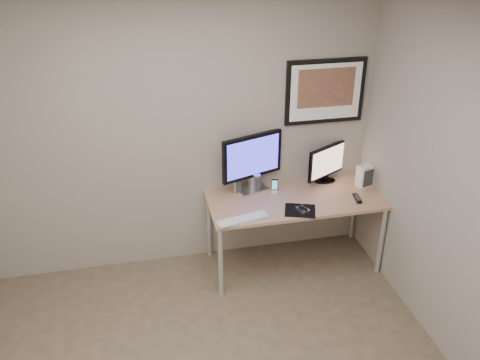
{
  "coord_description": "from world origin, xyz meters",
  "views": [
    {
      "loc": [
        -0.37,
        -2.51,
        3.03
      ],
      "look_at": [
        0.43,
        1.1,
        1.11
      ],
      "focal_mm": 38.0,
      "sensor_mm": 36.0,
      "label": 1
    }
  ],
  "objects_px": {
    "desk": "(295,204)",
    "phone_dock": "(275,185)",
    "fan_unit": "(365,176)",
    "speaker_left": "(237,184)",
    "framed_art": "(325,91)",
    "monitor_tv": "(327,163)",
    "speaker_right": "(257,183)",
    "monitor_large": "(252,160)",
    "keyboard": "(242,219)"
  },
  "relations": [
    {
      "from": "framed_art",
      "to": "fan_unit",
      "type": "distance_m",
      "value": 0.9
    },
    {
      "from": "desk",
      "to": "phone_dock",
      "type": "xyz_separation_m",
      "value": [
        -0.15,
        0.16,
        0.13
      ]
    },
    {
      "from": "fan_unit",
      "to": "speaker_left",
      "type": "bearing_deg",
      "value": 157.63
    },
    {
      "from": "monitor_tv",
      "to": "speaker_right",
      "type": "relative_size",
      "value": 2.54
    },
    {
      "from": "speaker_left",
      "to": "keyboard",
      "type": "bearing_deg",
      "value": -109.37
    },
    {
      "from": "keyboard",
      "to": "fan_unit",
      "type": "xyz_separation_m",
      "value": [
        1.28,
        0.35,
        0.1
      ]
    },
    {
      "from": "framed_art",
      "to": "keyboard",
      "type": "relative_size",
      "value": 1.61
    },
    {
      "from": "desk",
      "to": "phone_dock",
      "type": "distance_m",
      "value": 0.26
    },
    {
      "from": "monitor_tv",
      "to": "fan_unit",
      "type": "distance_m",
      "value": 0.38
    },
    {
      "from": "framed_art",
      "to": "speaker_left",
      "type": "height_order",
      "value": "framed_art"
    },
    {
      "from": "speaker_right",
      "to": "phone_dock",
      "type": "distance_m",
      "value": 0.17
    },
    {
      "from": "desk",
      "to": "phone_dock",
      "type": "height_order",
      "value": "phone_dock"
    },
    {
      "from": "desk",
      "to": "monitor_tv",
      "type": "relative_size",
      "value": 3.63
    },
    {
      "from": "framed_art",
      "to": "monitor_tv",
      "type": "xyz_separation_m",
      "value": [
        0.04,
        -0.08,
        -0.69
      ]
    },
    {
      "from": "framed_art",
      "to": "monitor_tv",
      "type": "bearing_deg",
      "value": -62.42
    },
    {
      "from": "monitor_large",
      "to": "desk",
      "type": "bearing_deg",
      "value": -53.2
    },
    {
      "from": "monitor_tv",
      "to": "fan_unit",
      "type": "height_order",
      "value": "monitor_tv"
    },
    {
      "from": "framed_art",
      "to": "speaker_right",
      "type": "bearing_deg",
      "value": -169.53
    },
    {
      "from": "monitor_large",
      "to": "monitor_tv",
      "type": "bearing_deg",
      "value": -17.85
    },
    {
      "from": "monitor_large",
      "to": "phone_dock",
      "type": "height_order",
      "value": "monitor_large"
    },
    {
      "from": "monitor_large",
      "to": "speaker_right",
      "type": "distance_m",
      "value": 0.23
    },
    {
      "from": "speaker_left",
      "to": "keyboard",
      "type": "xyz_separation_m",
      "value": [
        -0.06,
        -0.49,
        -0.08
      ]
    },
    {
      "from": "framed_art",
      "to": "monitor_large",
      "type": "height_order",
      "value": "framed_art"
    },
    {
      "from": "phone_dock",
      "to": "keyboard",
      "type": "distance_m",
      "value": 0.59
    },
    {
      "from": "speaker_right",
      "to": "framed_art",
      "type": "bearing_deg",
      "value": 11.45
    },
    {
      "from": "monitor_large",
      "to": "speaker_right",
      "type": "xyz_separation_m",
      "value": [
        0.04,
        -0.03,
        -0.22
      ]
    },
    {
      "from": "desk",
      "to": "phone_dock",
      "type": "bearing_deg",
      "value": 132.22
    },
    {
      "from": "monitor_large",
      "to": "keyboard",
      "type": "distance_m",
      "value": 0.62
    },
    {
      "from": "framed_art",
      "to": "phone_dock",
      "type": "height_order",
      "value": "framed_art"
    },
    {
      "from": "desk",
      "to": "keyboard",
      "type": "relative_size",
      "value": 3.43
    },
    {
      "from": "keyboard",
      "to": "framed_art",
      "type": "bearing_deg",
      "value": 20.76
    },
    {
      "from": "framed_art",
      "to": "monitor_large",
      "type": "bearing_deg",
      "value": -172.52
    },
    {
      "from": "speaker_right",
      "to": "fan_unit",
      "type": "bearing_deg",
      "value": -5.61
    },
    {
      "from": "monitor_tv",
      "to": "desk",
      "type": "bearing_deg",
      "value": -175.2
    },
    {
      "from": "desk",
      "to": "framed_art",
      "type": "relative_size",
      "value": 2.13
    },
    {
      "from": "desk",
      "to": "fan_unit",
      "type": "xyz_separation_m",
      "value": [
        0.72,
        0.09,
        0.17
      ]
    },
    {
      "from": "speaker_left",
      "to": "fan_unit",
      "type": "bearing_deg",
      "value": -18.88
    },
    {
      "from": "framed_art",
      "to": "fan_unit",
      "type": "height_order",
      "value": "framed_art"
    },
    {
      "from": "monitor_large",
      "to": "keyboard",
      "type": "relative_size",
      "value": 1.28
    },
    {
      "from": "speaker_left",
      "to": "framed_art",
      "type": "bearing_deg",
      "value": -5.43
    },
    {
      "from": "monitor_tv",
      "to": "phone_dock",
      "type": "bearing_deg",
      "value": 161.13
    },
    {
      "from": "framed_art",
      "to": "fan_unit",
      "type": "bearing_deg",
      "value": -33.11
    },
    {
      "from": "desk",
      "to": "keyboard",
      "type": "height_order",
      "value": "keyboard"
    },
    {
      "from": "desk",
      "to": "fan_unit",
      "type": "height_order",
      "value": "fan_unit"
    },
    {
      "from": "keyboard",
      "to": "fan_unit",
      "type": "bearing_deg",
      "value": 2.98
    },
    {
      "from": "monitor_tv",
      "to": "phone_dock",
      "type": "relative_size",
      "value": 3.34
    },
    {
      "from": "framed_art",
      "to": "speaker_right",
      "type": "distance_m",
      "value": 1.05
    },
    {
      "from": "keyboard",
      "to": "speaker_left",
      "type": "bearing_deg",
      "value": 70.64
    },
    {
      "from": "speaker_right",
      "to": "phone_dock",
      "type": "xyz_separation_m",
      "value": [
        0.16,
        -0.04,
        -0.02
      ]
    },
    {
      "from": "monitor_tv",
      "to": "speaker_right",
      "type": "height_order",
      "value": "monitor_tv"
    }
  ]
}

